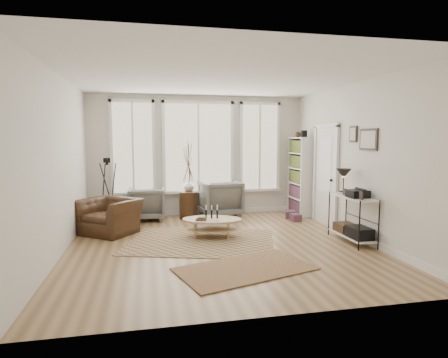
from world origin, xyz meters
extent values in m
plane|color=#9F7C52|center=(0.00, 0.00, 0.00)|extent=(5.50, 5.50, 0.00)
plane|color=white|center=(0.00, 0.00, 2.90)|extent=(5.50, 5.50, 0.00)
cube|color=silver|center=(0.00, 2.75, 1.45)|extent=(5.20, 0.04, 2.90)
cube|color=silver|center=(0.00, -2.75, 1.45)|extent=(5.20, 0.04, 2.90)
cube|color=silver|center=(-2.60, 0.00, 1.45)|extent=(0.04, 5.50, 2.90)
cube|color=silver|center=(2.60, 0.00, 1.45)|extent=(0.04, 5.50, 2.90)
cube|color=white|center=(0.00, 2.74, 0.06)|extent=(5.10, 0.04, 0.12)
cube|color=white|center=(2.58, 0.00, 0.06)|extent=(0.03, 5.40, 0.12)
cube|color=tan|center=(0.00, 2.73, 1.65)|extent=(1.60, 0.03, 2.10)
cube|color=tan|center=(-1.55, 2.73, 1.65)|extent=(0.90, 0.03, 2.10)
cube|color=tan|center=(1.55, 2.73, 1.65)|extent=(0.90, 0.03, 2.10)
cube|color=white|center=(0.00, 2.71, 1.65)|extent=(1.74, 0.06, 2.24)
cube|color=white|center=(-1.55, 2.71, 1.65)|extent=(1.04, 0.06, 2.24)
cube|color=white|center=(1.55, 2.71, 1.65)|extent=(1.04, 0.06, 2.24)
cube|color=white|center=(0.00, 2.69, 0.57)|extent=(4.10, 0.12, 0.06)
cube|color=white|center=(2.58, 1.15, 1.05)|extent=(0.04, 0.88, 2.10)
cube|color=white|center=(2.56, 1.15, 1.30)|extent=(0.01, 0.55, 1.20)
cube|color=white|center=(2.56, 0.66, 1.05)|extent=(0.06, 0.08, 2.18)
cube|color=white|center=(2.56, 1.64, 1.05)|extent=(0.06, 0.08, 2.18)
cube|color=white|center=(2.56, 1.15, 2.14)|extent=(0.06, 1.06, 0.08)
sphere|color=black|center=(2.53, 0.82, 1.00)|extent=(0.06, 0.06, 0.06)
cube|color=white|center=(2.43, 1.81, 0.95)|extent=(0.30, 0.03, 1.90)
cube|color=white|center=(2.43, 2.63, 0.95)|extent=(0.30, 0.03, 1.90)
cube|color=white|center=(2.58, 2.23, 0.95)|extent=(0.02, 0.85, 1.90)
cube|color=white|center=(2.43, 2.23, 0.95)|extent=(0.30, 0.81, 1.90)
cube|color=maroon|center=(2.43, 2.23, 0.95)|extent=(0.24, 0.75, 1.76)
cube|color=black|center=(2.43, 2.02, 1.98)|extent=(0.12, 0.10, 0.16)
sphere|color=#3C2515|center=(2.43, 2.38, 1.97)|extent=(0.14, 0.14, 0.14)
cube|color=white|center=(2.38, -0.30, 0.12)|extent=(0.37, 1.07, 0.03)
cube|color=white|center=(2.38, -0.30, 0.82)|extent=(0.37, 1.07, 0.02)
cylinder|color=black|center=(2.20, -0.83, 0.42)|extent=(0.02, 0.02, 0.85)
cylinder|color=black|center=(2.56, -0.83, 0.42)|extent=(0.02, 0.02, 0.85)
cylinder|color=black|center=(2.20, 0.23, 0.42)|extent=(0.02, 0.02, 0.85)
cylinder|color=black|center=(2.56, 0.23, 0.42)|extent=(0.02, 0.02, 0.85)
cylinder|color=black|center=(2.38, 0.05, 0.88)|extent=(0.14, 0.14, 0.02)
cylinder|color=black|center=(2.38, 0.05, 1.01)|extent=(0.02, 0.02, 0.30)
cone|color=black|center=(2.38, 0.05, 1.21)|extent=(0.28, 0.28, 0.18)
cube|color=black|center=(2.38, -0.45, 0.91)|extent=(0.32, 0.30, 0.13)
cube|color=black|center=(2.38, -0.55, 0.23)|extent=(0.32, 0.45, 0.20)
cube|color=#3C2515|center=(2.38, -0.08, 0.21)|extent=(0.32, 0.40, 0.16)
cube|color=black|center=(2.28, -0.72, 0.91)|extent=(0.02, 0.10, 0.14)
cube|color=black|center=(2.28, -0.18, 0.91)|extent=(0.02, 0.10, 0.12)
cube|color=black|center=(2.58, -0.40, 1.85)|extent=(0.03, 0.52, 0.38)
cube|color=silver|center=(2.56, -0.40, 1.85)|extent=(0.01, 0.44, 0.30)
cube|color=black|center=(2.58, 0.10, 1.95)|extent=(0.03, 0.24, 0.30)
cube|color=silver|center=(2.56, 0.10, 1.95)|extent=(0.01, 0.18, 0.24)
cube|color=brown|center=(-0.30, 0.26, 0.01)|extent=(3.04, 2.60, 0.01)
cube|color=brown|center=(0.12, -1.31, 0.01)|extent=(2.13, 1.58, 0.01)
ellipsoid|color=tan|center=(-0.04, 0.54, 0.16)|extent=(1.07, 0.80, 0.03)
ellipsoid|color=tan|center=(-0.04, 0.54, 0.34)|extent=(1.25, 0.94, 0.04)
cylinder|color=tan|center=(-0.36, 0.36, 0.16)|extent=(0.03, 0.03, 0.32)
cylinder|color=tan|center=(0.27, 0.36, 0.16)|extent=(0.03, 0.03, 0.32)
cylinder|color=tan|center=(-0.36, 0.72, 0.16)|extent=(0.03, 0.03, 0.32)
cylinder|color=tan|center=(0.27, 0.72, 0.16)|extent=(0.03, 0.03, 0.32)
cylinder|color=black|center=(-0.15, 0.58, 0.44)|extent=(0.03, 0.03, 0.16)
cylinder|color=black|center=(-0.04, 0.58, 0.44)|extent=(0.03, 0.03, 0.16)
cylinder|color=black|center=(0.06, 0.58, 0.44)|extent=(0.03, 0.03, 0.16)
cube|color=#214421|center=(-0.26, 0.46, 0.38)|extent=(0.20, 0.14, 0.05)
imported|color=slate|center=(-1.26, 2.36, 0.38)|extent=(0.82, 0.85, 0.75)
imported|color=slate|center=(0.47, 2.42, 0.43)|extent=(1.04, 1.06, 0.86)
cylinder|color=#3C2515|center=(-0.30, 2.26, 0.32)|extent=(0.43, 0.43, 0.64)
imported|color=silver|center=(-0.28, 2.35, 0.77)|extent=(0.27, 0.27, 0.27)
imported|color=#3C2515|center=(-1.99, 1.24, 0.34)|extent=(1.38, 1.36, 0.68)
cylinder|color=black|center=(-2.09, 2.15, 1.32)|extent=(0.06, 0.06, 0.06)
cube|color=black|center=(-2.09, 2.15, 1.40)|extent=(0.14, 0.10, 0.10)
cylinder|color=black|center=(-2.09, 2.07, 1.40)|extent=(0.06, 0.08, 0.06)
cube|color=maroon|center=(2.05, 1.84, 0.09)|extent=(0.31, 0.34, 0.18)
cube|color=maroon|center=(2.05, 1.51, 0.08)|extent=(0.21, 0.26, 0.16)
camera|label=1|loc=(-1.22, -6.33, 1.87)|focal=30.00mm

